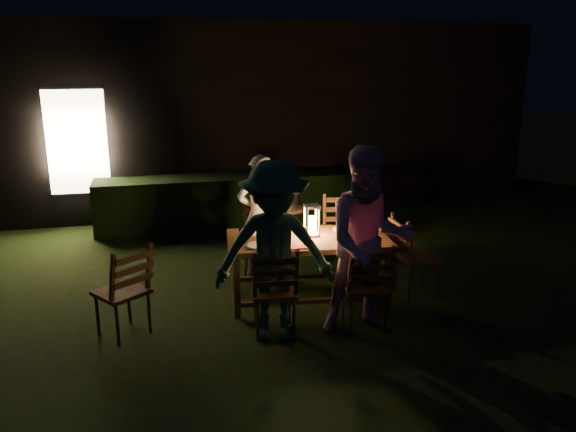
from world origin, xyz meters
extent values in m
plane|color=black|center=(0.00, 0.00, 0.00)|extent=(40.00, 40.00, 0.00)
cube|color=black|center=(0.00, 6.20, 1.60)|extent=(10.00, 4.00, 3.20)
cube|color=#FFE5B2|center=(-2.80, 4.21, 1.35)|extent=(0.90, 0.06, 1.60)
cube|color=black|center=(-0.50, 3.75, 0.40)|extent=(4.20, 0.70, 0.80)
cube|color=#442C16|center=(-0.07, 0.61, 0.70)|extent=(1.82, 1.04, 0.06)
cube|color=#442C16|center=(-0.90, 0.34, 0.32)|extent=(0.07, 0.07, 0.64)
cube|color=#442C16|center=(-0.83, 1.05, 0.32)|extent=(0.07, 0.07, 0.64)
cube|color=#442C16|center=(0.68, 0.17, 0.32)|extent=(0.07, 0.07, 0.64)
cube|color=#442C16|center=(0.75, 0.88, 0.32)|extent=(0.07, 0.07, 0.64)
cube|color=#442C16|center=(-0.60, -0.09, 0.43)|extent=(0.46, 0.45, 0.04)
cube|color=#442C16|center=(-0.62, -0.27, 0.70)|extent=(0.44, 0.19, 0.50)
cube|color=#442C16|center=(0.29, -0.18, 0.44)|extent=(0.47, 0.46, 0.04)
cube|color=#442C16|center=(0.27, -0.37, 0.71)|extent=(0.44, 0.19, 0.50)
cube|color=#442C16|center=(-0.44, 1.40, 0.46)|extent=(0.53, 0.52, 0.04)
cube|color=#442C16|center=(-0.40, 1.59, 0.75)|extent=(0.47, 0.25, 0.53)
cube|color=#442C16|center=(0.55, 1.30, 0.45)|extent=(0.52, 0.50, 0.04)
cube|color=#442C16|center=(0.59, 1.48, 0.73)|extent=(0.46, 0.23, 0.52)
cube|color=#442C16|center=(1.17, 0.48, 0.44)|extent=(0.41, 0.43, 0.04)
cube|color=#442C16|center=(0.98, 0.47, 0.71)|extent=(0.15, 0.43, 0.50)
cube|color=#442C16|center=(-2.03, 0.21, 0.44)|extent=(0.59, 0.59, 0.04)
cube|color=#442C16|center=(-1.92, 0.06, 0.72)|extent=(0.43, 0.37, 0.51)
imported|color=white|center=(-0.43, 1.47, 0.76)|extent=(0.59, 0.42, 1.51)
imported|color=#C285B1|center=(0.29, -0.25, 0.92)|extent=(0.96, 0.79, 1.83)
imported|color=#2C5840|center=(-0.61, -0.16, 0.86)|extent=(1.18, 0.75, 1.72)
cube|color=white|center=(-0.02, 0.65, 0.74)|extent=(0.15, 0.15, 0.03)
cube|color=white|center=(-0.02, 0.65, 1.06)|extent=(0.16, 0.16, 0.03)
cylinder|color=#FF9E3F|center=(-0.02, 0.65, 0.85)|extent=(0.09, 0.09, 0.18)
cylinder|color=white|center=(-0.60, 0.89, 0.73)|extent=(0.25, 0.25, 0.01)
cylinder|color=white|center=(-0.64, 0.45, 0.73)|extent=(0.25, 0.25, 0.01)
cylinder|color=white|center=(0.40, 0.78, 0.73)|extent=(0.25, 0.25, 0.01)
cylinder|color=white|center=(0.35, 0.34, 0.73)|extent=(0.25, 0.25, 0.01)
cylinder|color=#0F471E|center=(-0.32, 0.64, 0.86)|extent=(0.07, 0.07, 0.28)
cube|color=red|center=(-0.26, 0.31, 0.73)|extent=(0.18, 0.14, 0.01)
cube|color=red|center=(0.44, 0.25, 0.73)|extent=(0.18, 0.14, 0.01)
cube|color=black|center=(-0.72, 0.38, 0.73)|extent=(0.14, 0.07, 0.01)
cylinder|color=brown|center=(0.08, 2.24, 0.61)|extent=(0.47, 0.47, 0.04)
cylinder|color=brown|center=(0.08, 2.24, 0.31)|extent=(0.05, 0.05, 0.61)
cylinder|color=#A5A8AD|center=(0.08, 2.24, 0.74)|extent=(0.30, 0.30, 0.22)
cylinder|color=#0F471E|center=(0.03, 2.20, 0.79)|extent=(0.07, 0.07, 0.32)
cylinder|color=#0F471E|center=(0.13, 2.28, 0.79)|extent=(0.07, 0.07, 0.32)
camera|label=1|loc=(-1.63, -4.98, 2.59)|focal=35.00mm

